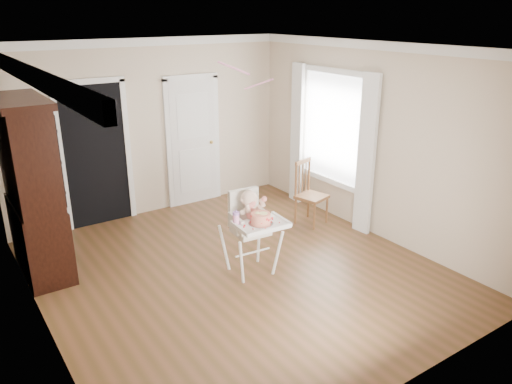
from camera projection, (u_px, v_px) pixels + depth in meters
floor at (239, 271)px, 6.23m from camera, size 5.00×5.00×0.00m
ceiling at (235, 47)px, 5.31m from camera, size 5.00×5.00×0.00m
wall_back at (151, 129)px, 7.71m from camera, size 4.50×0.00×4.50m
wall_left at (30, 209)px, 4.58m from camera, size 0.00×5.00×5.00m
wall_right at (374, 141)px, 6.96m from camera, size 0.00×5.00×5.00m
crown_molding at (236, 53)px, 5.33m from camera, size 4.50×5.00×0.12m
doorway at (95, 153)px, 7.31m from camera, size 1.06×0.05×2.22m
closet_door at (193, 143)px, 8.18m from camera, size 0.96×0.09×2.13m
window_right at (331, 135)px, 7.56m from camera, size 0.13×1.84×2.30m
high_chair at (251, 223)px, 6.00m from camera, size 0.66×0.80×1.07m
baby at (250, 210)px, 5.97m from camera, size 0.31×0.24×0.48m
cake at (261, 218)px, 5.76m from camera, size 0.29×0.29×0.14m
sippy_cup at (236, 218)px, 5.75m from camera, size 0.08×0.08×0.19m
china_cabinet at (33, 189)px, 5.90m from camera, size 0.57×1.28×2.16m
dining_chair at (310, 195)px, 7.52m from camera, size 0.49×0.49×0.98m
streamer at (234, 68)px, 6.35m from camera, size 0.22×0.46×0.15m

